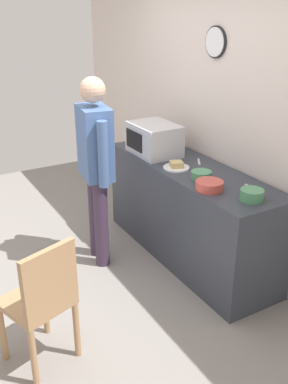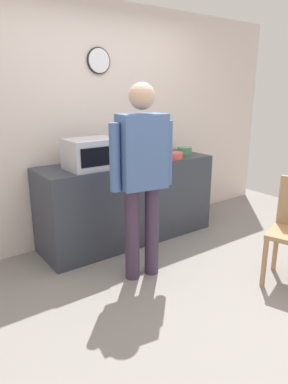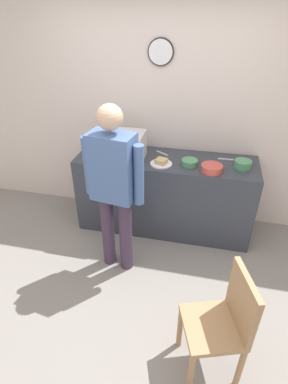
{
  "view_description": "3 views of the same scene",
  "coord_description": "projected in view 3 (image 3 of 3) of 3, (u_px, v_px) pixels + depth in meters",
  "views": [
    {
      "loc": [
        3.19,
        -1.03,
        2.3
      ],
      "look_at": [
        0.07,
        0.77,
        0.75
      ],
      "focal_mm": 41.26,
      "sensor_mm": 36.0,
      "label": 1
    },
    {
      "loc": [
        -1.92,
        -1.93,
        1.67
      ],
      "look_at": [
        0.08,
        0.83,
        0.67
      ],
      "focal_mm": 32.36,
      "sensor_mm": 36.0,
      "label": 2
    },
    {
      "loc": [
        0.57,
        -1.85,
        2.43
      ],
      "look_at": [
        -0.03,
        0.84,
        0.7
      ],
      "focal_mm": 28.66,
      "sensor_mm": 36.0,
      "label": 3
    }
  ],
  "objects": [
    {
      "name": "fork_utensil",
      "position": [
        226.0,
        159.0,
        3.41
      ],
      "size": [
        0.17,
        0.03,
        0.01
      ],
      "primitive_type": "cube",
      "rotation": [
        0.0,
        0.0,
        0.04
      ],
      "color": "silver",
      "rests_on": "kitchen_counter"
    },
    {
      "name": "person_standing",
      "position": [
        114.0,
        183.0,
        2.8
      ],
      "size": [
        0.58,
        0.3,
        1.74
      ],
      "color": "#3E2E44",
      "rests_on": "ground_plane"
    },
    {
      "name": "cereal_bowl",
      "position": [
        190.0,
        162.0,
        3.29
      ],
      "size": [
        0.17,
        0.17,
        0.06
      ],
      "primitive_type": "cylinder",
      "color": "#4C8E60",
      "rests_on": "kitchen_counter"
    },
    {
      "name": "ground_plane",
      "position": [
        128.0,
        300.0,
        2.93
      ],
      "size": [
        6.0,
        6.0,
        0.0
      ],
      "primitive_type": "plane",
      "color": "gray"
    },
    {
      "name": "back_wall",
      "position": [
        160.0,
        115.0,
        3.56
      ],
      "size": [
        5.4,
        0.13,
        2.6
      ],
      "color": "silver",
      "rests_on": "ground_plane"
    },
    {
      "name": "spoon_utensil",
      "position": [
        162.0,
        153.0,
        3.55
      ],
      "size": [
        0.15,
        0.11,
        0.01
      ],
      "primitive_type": "cube",
      "rotation": [
        0.0,
        0.0,
        2.56
      ],
      "color": "silver",
      "rests_on": "kitchen_counter"
    },
    {
      "name": "mixing_bowl",
      "position": [
        243.0,
        164.0,
        3.23
      ],
      "size": [
        0.18,
        0.18,
        0.08
      ],
      "primitive_type": "cylinder",
      "color": "#4C8E60",
      "rests_on": "kitchen_counter"
    },
    {
      "name": "microwave",
      "position": [
        121.0,
        146.0,
        3.35
      ],
      "size": [
        0.5,
        0.39,
        0.3
      ],
      "color": "silver",
      "rests_on": "kitchen_counter"
    },
    {
      "name": "salad_bowl",
      "position": [
        212.0,
        168.0,
        3.16
      ],
      "size": [
        0.22,
        0.22,
        0.07
      ],
      "primitive_type": "cylinder",
      "color": "#C64C42",
      "rests_on": "kitchen_counter"
    },
    {
      "name": "sandwich_plate",
      "position": [
        161.0,
        163.0,
        3.3
      ],
      "size": [
        0.24,
        0.24,
        0.07
      ],
      "color": "white",
      "rests_on": "kitchen_counter"
    },
    {
      "name": "wooden_chair",
      "position": [
        224.0,
        321.0,
        2.14
      ],
      "size": [
        0.51,
        0.51,
        0.94
      ],
      "color": "#A87F56",
      "rests_on": "ground_plane"
    },
    {
      "name": "kitchen_counter",
      "position": [
        165.0,
        194.0,
        3.67
      ],
      "size": [
        2.03,
        0.62,
        0.92
      ],
      "primitive_type": "cube",
      "color": "#333842",
      "rests_on": "ground_plane"
    }
  ]
}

